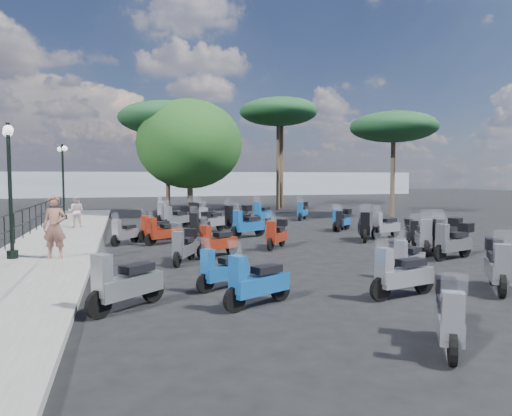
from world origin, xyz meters
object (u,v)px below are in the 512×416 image
object	(u,v)px
scooter_15	(247,225)
scooter_9	(163,232)
lamp_post_2	(63,177)
scooter_8	(217,242)
scooter_10	(200,225)
pine_2	(167,119)
scooter_16	(211,221)
scooter_23	(262,214)
scooter_1	(125,284)
scooter_27	(364,228)
scooter_2	(185,247)
woman	(55,227)
pedestrian_far	(76,211)
scooter_6	(449,318)
scooter_28	(341,221)
lamp_post_1	(10,182)
scooter_11	(238,217)
scooter_13	(402,275)
scooter_5	(170,214)
pine_3	(394,127)
scooter_30	(156,229)
scooter_12	(408,259)
scooter_4	(177,218)
scooter_32	(204,215)
scooter_25	(424,238)
scooter_0	(223,271)
scooter_31	(169,213)
scooter_22	(342,220)
scooter_14	(277,235)
scooter_3	(125,233)
scooter_21	(385,227)
scooter_7	(257,283)
pine_0	(282,111)
scooter_29	(302,211)
scooter_26	(411,233)
scooter_20	(446,236)
broadleaf_tree	(190,144)
scooter_17	(198,214)
pine_1	(278,112)

from	to	relation	value
scooter_15	scooter_9	bearing A→B (deg)	79.42
lamp_post_2	scooter_8	bearing A→B (deg)	-87.63
scooter_10	pine_2	distance (m)	12.96
scooter_16	scooter_23	size ratio (longest dim) A/B	0.97
scooter_1	scooter_27	distance (m)	11.27
scooter_2	woman	bearing A→B (deg)	11.88
lamp_post_2	scooter_2	bearing A→B (deg)	-92.90
pedestrian_far	scooter_9	bearing A→B (deg)	133.29
scooter_6	scooter_23	xyz separation A→B (m)	(2.54, 17.42, 0.05)
scooter_15	scooter_28	size ratio (longest dim) A/B	1.28
lamp_post_1	scooter_11	world-z (taller)	lamp_post_1
scooter_13	pine_2	world-z (taller)	pine_2
scooter_5	pine_3	bearing A→B (deg)	-118.97
lamp_post_2	scooter_30	size ratio (longest dim) A/B	2.79
scooter_9	scooter_12	xyz separation A→B (m)	(5.47, -7.02, -0.03)
scooter_12	scooter_9	bearing A→B (deg)	7.82
scooter_4	scooter_32	bearing A→B (deg)	-96.79
pine_2	scooter_25	bearing A→B (deg)	-69.92
lamp_post_1	scooter_8	bearing A→B (deg)	-18.89
scooter_2	scooter_16	world-z (taller)	scooter_16
lamp_post_1	scooter_1	size ratio (longest dim) A/B	2.66
scooter_0	scooter_31	distance (m)	15.35
scooter_22	scooter_23	xyz separation A→B (m)	(-2.61, 3.92, 0.03)
scooter_8	scooter_28	distance (m)	8.42
scooter_16	scooter_27	distance (m)	6.75
scooter_5	scooter_14	world-z (taller)	scooter_5
pedestrian_far	scooter_32	xyz separation A→B (m)	(5.99, 0.45, -0.36)
scooter_3	woman	bearing A→B (deg)	98.59
scooter_6	scooter_12	bearing A→B (deg)	-84.68
scooter_0	scooter_3	size ratio (longest dim) A/B	1.12
scooter_9	scooter_21	bearing A→B (deg)	-124.30
scooter_0	scooter_7	bearing A→B (deg)	164.57
pedestrian_far	pine_3	world-z (taller)	pine_3
scooter_28	scooter_0	bearing A→B (deg)	86.14
scooter_7	pine_0	size ratio (longest dim) A/B	0.18
scooter_25	scooter_29	bearing A→B (deg)	-62.96
scooter_21	scooter_10	bearing A→B (deg)	49.68
scooter_26	scooter_20	bearing A→B (deg)	115.14
scooter_4	broadleaf_tree	bearing A→B (deg)	-52.51
scooter_17	scooter_27	bearing A→B (deg)	162.76
scooter_17	pine_1	distance (m)	13.10
scooter_9	scooter_22	world-z (taller)	scooter_9
scooter_11	pine_1	bearing A→B (deg)	-57.12
scooter_4	scooter_23	world-z (taller)	scooter_23
scooter_13	scooter_23	distance (m)	14.86
scooter_10	scooter_3	bearing A→B (deg)	58.47
scooter_9	scooter_21	world-z (taller)	scooter_21
lamp_post_2	scooter_3	world-z (taller)	lamp_post_2
scooter_16	scooter_25	xyz separation A→B (m)	(5.55, -7.47, 0.01)
lamp_post_1	scooter_27	world-z (taller)	lamp_post_1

